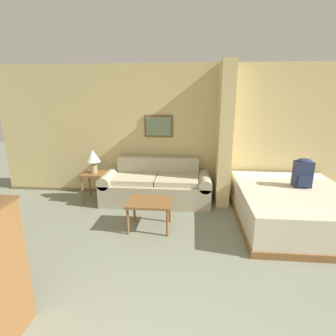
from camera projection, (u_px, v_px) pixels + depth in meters
wall_back at (175, 132)px, 5.25m from camera, size 7.28×0.16×2.60m
wall_partition_pillar at (224, 136)px, 4.81m from camera, size 0.24×0.62×2.60m
couch at (156, 186)px, 5.08m from camera, size 2.08×0.84×0.83m
coffee_table at (150, 204)px, 4.03m from camera, size 0.67×0.53×0.45m
side_table at (94, 178)px, 5.06m from camera, size 0.43×0.43×0.58m
table_lamp at (93, 157)px, 4.95m from camera, size 0.28×0.28×0.45m
bed at (293, 206)px, 4.23m from camera, size 1.74×2.14×0.56m
backpack at (303, 172)px, 4.25m from camera, size 0.27×0.22×0.48m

